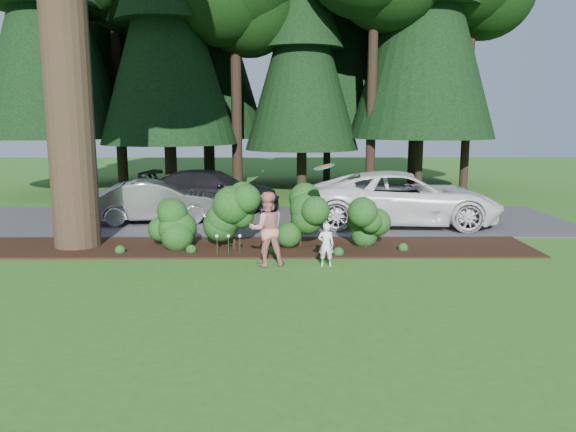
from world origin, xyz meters
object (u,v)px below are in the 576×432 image
Objects in this scene: car_white_suv at (403,198)px; frisbee at (324,167)px; car_dark_suv at (212,190)px; child at (326,245)px; car_silver_wagon at (156,201)px; adult at (267,229)px.

car_white_suv is 12.27× the size of frisbee.
car_white_suv is at bearing -107.45° from car_dark_suv.
child is 1.88m from frisbee.
car_white_suv reaches higher than car_silver_wagon.
car_silver_wagon is 4.05× the size of child.
adult is (2.40, -8.43, 0.11)m from car_dark_suv.
frisbee reaches higher than car_silver_wagon.
frisbee reaches higher than car_white_suv.
child is at bearing -147.88° from car_dark_suv.
frisbee is at bearing -147.59° from car_dark_suv.
frisbee is (3.78, -8.27, 1.61)m from car_dark_suv.
car_silver_wagon reaches higher than child.
child is at bearing 166.23° from adult.
frisbee is at bearing -146.31° from car_silver_wagon.
car_white_suv is 6.82m from adult.
car_white_suv is (8.36, -0.49, 0.17)m from car_silver_wagon.
adult is at bearing -155.47° from car_silver_wagon.
car_dark_suv is at bearing -61.74° from child.
car_silver_wagon is at bearing -66.10° from adult.
frisbee is at bearing 153.56° from car_white_suv.
child is 1.49m from adult.
adult reaches higher than child.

